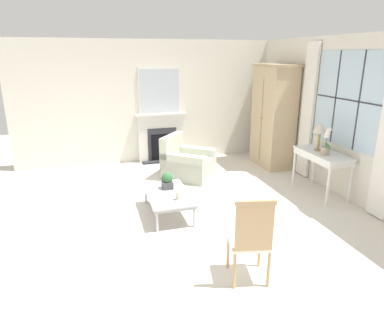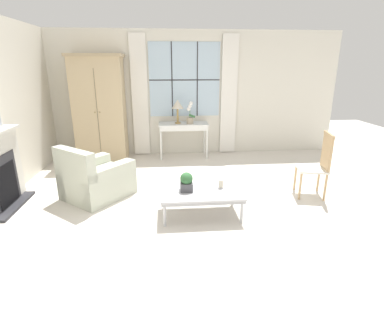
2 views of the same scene
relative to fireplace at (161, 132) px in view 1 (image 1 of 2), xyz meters
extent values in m
plane|color=silver|center=(2.91, -0.29, -0.71)|extent=(14.00, 14.00, 0.00)
cube|color=silver|center=(2.91, 2.74, 0.69)|extent=(7.20, 0.06, 2.80)
cube|color=silver|center=(2.91, 2.70, 1.01)|extent=(1.60, 0.01, 1.63)
cube|color=#2D2D33|center=(2.62, 2.70, 1.01)|extent=(0.02, 0.02, 1.63)
cube|color=#2D2D33|center=(3.20, 2.70, 1.01)|extent=(0.02, 0.02, 1.63)
cube|color=#2D2D33|center=(2.91, 2.70, 1.01)|extent=(1.60, 0.02, 0.02)
cube|color=white|center=(1.89, 2.66, 0.66)|extent=(0.36, 0.06, 2.69)
cube|color=silver|center=(-0.12, 0.31, 0.69)|extent=(0.06, 7.20, 2.80)
cube|color=#2D2D33|center=(0.08, 0.00, -0.69)|extent=(0.34, 0.99, 0.04)
cube|color=silver|center=(0.00, 0.00, -0.15)|extent=(0.18, 1.10, 1.11)
cube|color=silver|center=(0.03, 0.00, 0.42)|extent=(0.24, 1.18, 0.04)
cube|color=black|center=(0.10, 0.00, -0.34)|extent=(0.02, 0.53, 0.61)
cube|color=#2D2D33|center=(0.09, 0.00, -0.28)|extent=(0.01, 0.69, 0.77)
cube|color=silver|center=(-0.07, 0.00, 0.95)|extent=(0.04, 0.98, 1.06)
cube|color=silver|center=(-0.05, 0.00, 0.95)|extent=(0.01, 0.90, 0.98)
cube|color=tan|center=(1.04, 2.37, 0.40)|extent=(1.06, 0.58, 2.21)
cube|color=tan|center=(1.04, 2.37, 1.53)|extent=(1.14, 0.64, 0.06)
cube|color=#74644C|center=(1.04, 2.08, 0.35)|extent=(0.01, 0.01, 1.86)
sphere|color=#997F4C|center=(0.99, 2.07, 0.40)|extent=(0.03, 0.03, 0.03)
sphere|color=#997F4C|center=(1.09, 2.07, 0.40)|extent=(0.03, 0.03, 0.03)
cube|color=white|center=(2.85, 2.38, 0.07)|extent=(1.11, 0.53, 0.03)
cube|color=white|center=(2.85, 2.38, 0.00)|extent=(1.07, 0.51, 0.10)
cylinder|color=white|center=(2.34, 2.16, -0.33)|extent=(0.04, 0.04, 0.76)
cylinder|color=white|center=(3.37, 2.16, -0.33)|extent=(0.04, 0.04, 0.76)
cylinder|color=white|center=(2.34, 2.61, -0.33)|extent=(0.04, 0.04, 0.76)
cylinder|color=white|center=(3.37, 2.61, -0.33)|extent=(0.04, 0.04, 0.76)
cylinder|color=#9E7F47|center=(2.73, 2.36, 0.10)|extent=(0.13, 0.13, 0.02)
cylinder|color=#9E7F47|center=(2.73, 2.36, 0.26)|extent=(0.05, 0.05, 0.31)
cone|color=beige|center=(2.73, 2.36, 0.52)|extent=(0.27, 0.27, 0.19)
cylinder|color=tan|center=(3.00, 2.31, 0.15)|extent=(0.15, 0.15, 0.13)
cylinder|color=#336638|center=(3.00, 2.31, 0.39)|extent=(0.01, 0.01, 0.35)
cube|color=#336638|center=(3.04, 2.31, 0.26)|extent=(0.14, 0.02, 0.09)
sphere|color=white|center=(2.97, 2.32, 0.41)|extent=(0.08, 0.08, 0.08)
sphere|color=white|center=(3.00, 2.32, 0.47)|extent=(0.08, 0.08, 0.08)
sphere|color=white|center=(3.02, 2.32, 0.54)|extent=(0.08, 0.08, 0.08)
cube|color=beige|center=(1.34, 0.30, -0.49)|extent=(1.22, 1.24, 0.43)
cube|color=beige|center=(1.09, 0.00, -0.05)|extent=(0.73, 0.65, 0.44)
cube|color=beige|center=(1.10, 0.50, -0.42)|extent=(0.75, 0.84, 0.57)
cube|color=beige|center=(1.58, 0.10, -0.42)|extent=(0.75, 0.84, 0.57)
cube|color=white|center=(4.77, 0.03, -0.25)|extent=(0.52, 0.52, 0.03)
cube|color=tan|center=(4.97, -0.01, 0.03)|extent=(0.12, 0.40, 0.53)
cube|color=tan|center=(4.97, -0.01, 0.31)|extent=(0.13, 0.43, 0.05)
cylinder|color=tan|center=(4.55, -0.11, -0.49)|extent=(0.04, 0.04, 0.44)
cylinder|color=tan|center=(4.62, 0.26, -0.49)|extent=(0.04, 0.04, 0.44)
cylinder|color=tan|center=(4.92, -0.19, -0.49)|extent=(0.04, 0.04, 0.44)
cylinder|color=tan|center=(5.00, 0.18, -0.49)|extent=(0.04, 0.04, 0.44)
cube|color=#BCBCC1|center=(2.93, -0.49, -0.36)|extent=(1.13, 0.66, 0.03)
cube|color=#A0A0A4|center=(2.93, -0.49, -0.39)|extent=(1.11, 0.64, 0.04)
cylinder|color=#BCBCC1|center=(2.41, -0.77, -0.54)|extent=(0.04, 0.04, 0.34)
cylinder|color=#BCBCC1|center=(3.45, -0.77, -0.54)|extent=(0.04, 0.04, 0.34)
cylinder|color=#BCBCC1|center=(2.41, -0.21, -0.54)|extent=(0.04, 0.04, 0.34)
cylinder|color=#BCBCC1|center=(3.45, -0.21, -0.54)|extent=(0.04, 0.04, 0.34)
cube|color=#4C4C51|center=(2.73, -0.45, -0.28)|extent=(0.17, 0.17, 0.12)
sphere|color=#336638|center=(2.73, -0.45, -0.16)|extent=(0.18, 0.18, 0.18)
cylinder|color=silver|center=(3.22, -0.40, -0.34)|extent=(0.09, 0.09, 0.01)
cylinder|color=beige|center=(3.22, -0.40, -0.27)|extent=(0.06, 0.06, 0.11)
cylinder|color=black|center=(3.22, -0.40, -0.21)|extent=(0.00, 0.00, 0.01)
camera|label=1|loc=(7.85, -1.53, 1.76)|focal=32.00mm
camera|label=2|loc=(2.46, -4.32, 1.34)|focal=28.00mm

